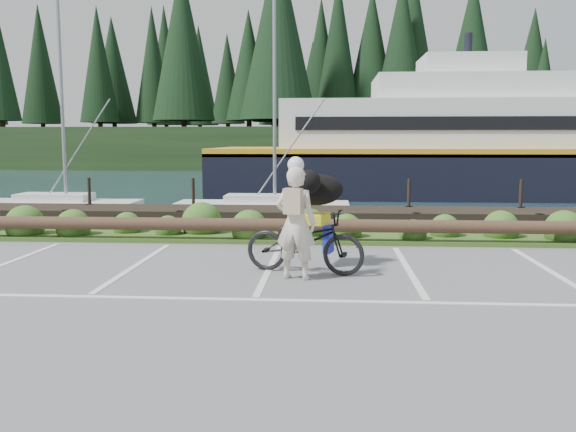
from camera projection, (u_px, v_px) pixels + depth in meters
name	position (u px, v px, depth m)	size (l,w,h in m)	color
ground	(258.00, 293.00, 9.62)	(72.00, 72.00, 0.00)	#5E5D60
harbor_backdrop	(326.00, 157.00, 87.32)	(170.00, 160.00, 30.00)	#182E3B
vegetation_strip	(284.00, 237.00, 14.86)	(34.00, 1.60, 0.10)	#3D5B21
log_rail	(281.00, 244.00, 14.17)	(32.00, 0.30, 0.60)	#443021
bicycle	(305.00, 241.00, 11.05)	(0.77, 2.22, 1.17)	black
cyclist	(296.00, 223.00, 10.51)	(0.72, 0.47, 1.97)	beige
dog	(316.00, 190.00, 11.61)	(1.05, 0.51, 0.60)	black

